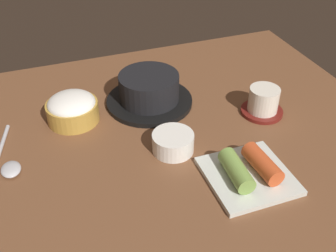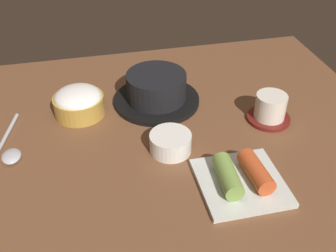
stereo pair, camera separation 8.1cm
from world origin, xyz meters
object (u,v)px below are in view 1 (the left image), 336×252
object	(u,v)px
rice_bowl	(72,108)
stone_pot	(149,91)
banchan_cup_center	(173,142)
kimchi_plate	(249,172)
tea_cup_with_saucer	(263,102)
spoon	(8,163)

from	to	relation	value
rice_bowl	stone_pot	bearing A→B (deg)	2.50
rice_bowl	banchan_cup_center	size ratio (longest dim) A/B	1.35
rice_bowl	kimchi_plate	xyz separation A→B (cm)	(26.45, -28.66, -1.53)
rice_bowl	kimchi_plate	size ratio (longest dim) A/B	0.74
stone_pot	tea_cup_with_saucer	distance (cm)	25.25
stone_pot	tea_cup_with_saucer	xyz separation A→B (cm)	(22.10, -12.20, -0.46)
kimchi_plate	tea_cup_with_saucer	bearing A→B (deg)	52.95
kimchi_plate	spoon	bearing A→B (deg)	155.58
tea_cup_with_saucer	spoon	distance (cm)	53.53
tea_cup_with_saucer	banchan_cup_center	distance (cm)	23.54
rice_bowl	spoon	xyz separation A→B (cm)	(-14.02, -10.29, -2.44)
spoon	tea_cup_with_saucer	bearing A→B (deg)	-1.23
stone_pot	rice_bowl	bearing A→B (deg)	-177.50
rice_bowl	kimchi_plate	distance (cm)	39.03
banchan_cup_center	spoon	distance (cm)	31.24
banchan_cup_center	rice_bowl	bearing A→B (deg)	134.66
stone_pot	kimchi_plate	bearing A→B (deg)	-72.81
tea_cup_with_saucer	stone_pot	bearing A→B (deg)	151.10
stone_pot	rice_bowl	size ratio (longest dim) A/B	1.78
rice_bowl	tea_cup_with_saucer	size ratio (longest dim) A/B	1.19
tea_cup_with_saucer	spoon	xyz separation A→B (cm)	(-53.47, 1.15, -2.29)
banchan_cup_center	kimchi_plate	size ratio (longest dim) A/B	0.55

